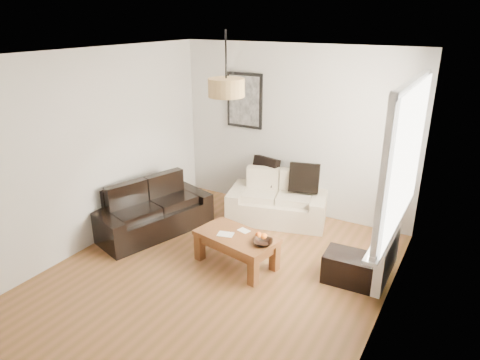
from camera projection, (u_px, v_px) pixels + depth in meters
The scene contains 21 objects.
floor at pixel (215, 276), 5.25m from camera, with size 4.50×4.50×0.00m, color brown.
ceiling at pixel (210, 54), 4.32m from camera, with size 3.80×4.50×0.00m, color white, non-canonical shape.
wall_back at pixel (294, 131), 6.61m from camera, with size 3.80×0.04×2.60m, color silver, non-canonical shape.
wall_front at pixel (33, 274), 2.97m from camera, with size 3.80×0.04×2.60m, color silver, non-canonical shape.
wall_left at pixel (92, 151), 5.67m from camera, with size 0.04×4.50×2.60m, color silver, non-canonical shape.
wall_right at pixel (388, 212), 3.90m from camera, with size 0.04×4.50×2.60m, color silver, non-canonical shape.
window_bay at pixel (405, 157), 4.46m from camera, with size 0.14×1.90×1.60m, color white, non-canonical shape.
radiator at pixel (387, 258), 4.91m from camera, with size 0.10×0.90×0.52m, color white.
poster at pixel (245, 101), 6.83m from camera, with size 0.62×0.04×0.87m, color black, non-canonical shape.
pendant_shade at pixel (226, 88), 4.70m from camera, with size 0.40×0.40×0.20m, color tan.
loveseat_cream at pixel (278, 198), 6.57m from camera, with size 1.46×0.80×0.72m, color beige, non-canonical shape.
sofa_leather at pixel (152, 208), 6.23m from camera, with size 1.64×0.80×0.71m, color black, non-canonical shape.
coffee_table at pixel (236, 250), 5.43m from camera, with size 1.02×0.55×0.42m, color brown, non-canonical shape.
ottoman at pixel (351, 268), 5.08m from camera, with size 0.62×0.40×0.35m, color black.
cushion_left at pixel (265, 171), 6.74m from camera, with size 0.43×0.13×0.43m, color black.
cushion_right at pixel (304, 178), 6.43m from camera, with size 0.44×0.14×0.44m, color black.
fruit_bowl at pixel (263, 243), 5.11m from camera, with size 0.24×0.24×0.06m, color black.
orange_a at pixel (259, 236), 5.24m from camera, with size 0.07×0.07×0.07m, color orange.
orange_b at pixel (264, 237), 5.23m from camera, with size 0.09×0.09×0.09m, color orange.
orange_c at pixel (258, 235), 5.27m from camera, with size 0.08×0.08×0.08m, color #F25914.
papers at pixel (226, 234), 5.36m from camera, with size 0.20×0.14×0.01m, color white.
Camera 1 is at (2.50, -3.73, 2.97)m, focal length 32.26 mm.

